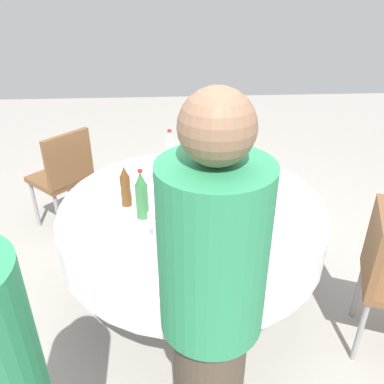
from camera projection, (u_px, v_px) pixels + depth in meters
The scene contains 20 objects.
ground_plane at pixel (192, 296), 2.65m from camera, with size 10.00×10.00×0.00m, color gray.
dining_table at pixel (192, 223), 2.36m from camera, with size 1.56×1.56×0.74m.
bottle_amber_left at pixel (190, 178), 2.28m from camera, with size 0.06×0.06×0.28m.
bottle_clear_outer at pixel (160, 234), 1.74m from camera, with size 0.06×0.06×0.33m.
bottle_clear_rear at pixel (170, 153), 2.58m from camera, with size 0.06×0.06×0.30m.
bottle_brown_inner at pixel (125, 187), 2.21m from camera, with size 0.06×0.06×0.26m.
bottle_green_east at pixel (142, 196), 2.09m from camera, with size 0.07×0.07×0.29m.
bottle_clear_south at pixel (175, 210), 1.95m from camera, with size 0.06×0.06×0.30m.
wine_glass_inner at pixel (155, 221), 1.92m from camera, with size 0.07×0.07×0.15m.
wine_glass_east at pixel (155, 167), 2.48m from camera, with size 0.07×0.07×0.14m.
wine_glass_south at pixel (206, 186), 2.23m from camera, with size 0.06×0.06×0.15m.
plate_near at pixel (245, 191), 2.39m from camera, with size 0.24×0.24×0.04m.
plate_mid at pixel (205, 175), 2.58m from camera, with size 0.26×0.26×0.04m.
plate_far at pixel (112, 180), 2.52m from camera, with size 0.23×0.23×0.02m.
plate_right at pixel (238, 243), 1.92m from camera, with size 0.25×0.25×0.04m.
fork_outer at pixel (193, 215), 2.16m from camera, with size 0.18×0.02×0.01m, color silver.
fork_rear at pixel (83, 224), 2.09m from camera, with size 0.18×0.02×0.01m, color silver.
folded_napkin at pixel (281, 179), 2.53m from camera, with size 0.14×0.14×0.02m, color white.
person_outer at pixel (211, 320), 1.33m from camera, with size 0.34×0.34×1.67m.
chair_south at pixel (64, 173), 3.13m from camera, with size 0.57×0.57×0.87m.
Camera 1 is at (-1.98, 0.12, 1.90)m, focal length 36.75 mm.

